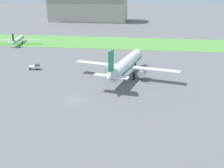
% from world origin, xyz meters
% --- Properties ---
extents(ground_plane, '(600.00, 600.00, 0.00)m').
position_xyz_m(ground_plane, '(0.00, 0.00, 0.00)').
color(ground_plane, slate).
extents(grass_taxiway_strip, '(360.00, 28.00, 0.08)m').
position_xyz_m(grass_taxiway_strip, '(0.00, 71.15, 0.04)').
color(grass_taxiway_strip, '#549342').
rests_on(grass_taxiway_strip, ground_plane).
extents(airplane_midfield_jet, '(33.82, 33.38, 12.07)m').
position_xyz_m(airplane_midfield_jet, '(11.81, 19.14, 4.35)').
color(airplane_midfield_jet, silver).
rests_on(airplane_midfield_jet, ground_plane).
extents(airplane_taxiing_turboprop, '(21.10, 18.13, 6.34)m').
position_xyz_m(airplane_taxiing_turboprop, '(-44.34, 62.07, 2.32)').
color(airplane_taxiing_turboprop, silver).
rests_on(airplane_taxiing_turboprop, ground_plane).
extents(pushback_tug_near_gate, '(3.62, 2.08, 1.95)m').
position_xyz_m(pushback_tug_near_gate, '(-20.63, 23.90, 0.91)').
color(pushback_tug_near_gate, white).
rests_on(pushback_tug_near_gate, ground_plane).
extents(hangar_distant, '(56.97, 24.87, 30.73)m').
position_xyz_m(hangar_distant, '(-27.51, 147.17, 14.45)').
color(hangar_distant, '#B2AD9E').
rests_on(hangar_distant, ground_plane).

